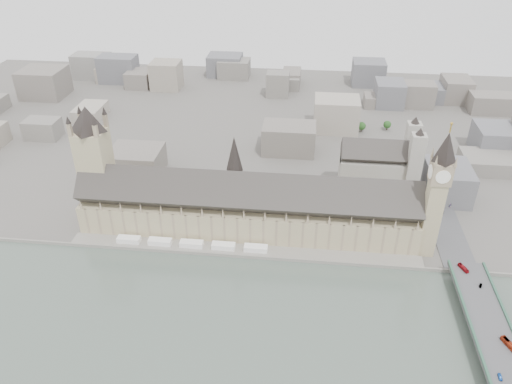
# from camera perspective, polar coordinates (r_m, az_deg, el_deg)

# --- Properties ---
(ground) EXTENTS (900.00, 900.00, 0.00)m
(ground) POSITION_cam_1_polar(r_m,az_deg,el_deg) (391.41, -1.37, -6.17)
(ground) COLOR #595651
(ground) RESTS_ON ground
(embankment_wall) EXTENTS (600.00, 1.50, 3.00)m
(embankment_wall) POSITION_cam_1_polar(r_m,az_deg,el_deg) (378.81, -1.68, -7.36)
(embankment_wall) COLOR slate
(embankment_wall) RESTS_ON ground
(river_terrace) EXTENTS (270.00, 15.00, 2.00)m
(river_terrace) POSITION_cam_1_polar(r_m,az_deg,el_deg) (384.94, -1.52, -6.73)
(river_terrace) COLOR slate
(river_terrace) RESTS_ON ground
(terrace_tents) EXTENTS (118.00, 7.00, 4.00)m
(terrace_tents) POSITION_cam_1_polar(r_m,az_deg,el_deg) (390.07, -7.38, -5.88)
(terrace_tents) COLOR white
(terrace_tents) RESTS_ON river_terrace
(palace_of_westminster) EXTENTS (265.00, 40.73, 55.44)m
(palace_of_westminster) POSITION_cam_1_polar(r_m,az_deg,el_deg) (394.20, -1.04, -1.82)
(palace_of_westminster) COLOR tan
(palace_of_westminster) RESTS_ON ground
(elizabeth_tower) EXTENTS (17.00, 17.00, 107.50)m
(elizabeth_tower) POSITION_cam_1_polar(r_m,az_deg,el_deg) (375.32, 20.06, 0.57)
(elizabeth_tower) COLOR tan
(elizabeth_tower) RESTS_ON ground
(victoria_tower) EXTENTS (30.00, 30.00, 100.00)m
(victoria_tower) POSITION_cam_1_polar(r_m,az_deg,el_deg) (414.88, -17.96, 3.53)
(victoria_tower) COLOR tan
(victoria_tower) RESTS_ON ground
(central_tower) EXTENTS (13.00, 13.00, 48.00)m
(central_tower) POSITION_cam_1_polar(r_m,az_deg,el_deg) (382.86, -2.46, 3.20)
(central_tower) COLOR #87745D
(central_tower) RESTS_ON ground
(westminster_bridge) EXTENTS (25.00, 325.00, 10.25)m
(westminster_bridge) POSITION_cam_1_polar(r_m,az_deg,el_deg) (341.70, 25.57, -15.67)
(westminster_bridge) COLOR #474749
(westminster_bridge) RESTS_ON ground
(westminster_abbey) EXTENTS (68.00, 36.00, 64.00)m
(westminster_abbey) POSITION_cam_1_polar(r_m,az_deg,el_deg) (460.35, 14.02, 2.75)
(westminster_abbey) COLOR #9D978D
(westminster_abbey) RESTS_ON ground
(city_skyline_inland) EXTENTS (720.00, 360.00, 38.00)m
(city_skyline_inland) POSITION_cam_1_polar(r_m,az_deg,el_deg) (595.94, 1.74, 9.74)
(city_skyline_inland) COLOR gray
(city_skyline_inland) RESTS_ON ground
(park_trees) EXTENTS (110.00, 30.00, 15.00)m
(park_trees) POSITION_cam_1_polar(r_m,az_deg,el_deg) (437.20, -1.65, -0.53)
(park_trees) COLOR #1D4318
(park_trees) RESTS_ON ground
(red_bus_north) EXTENTS (6.06, 9.78, 2.70)m
(red_bus_north) POSITION_cam_1_polar(r_m,az_deg,el_deg) (381.27, 22.61, -8.02)
(red_bus_north) COLOR maroon
(red_bus_north) RESTS_ON westminster_bridge
(red_bus_south) EXTENTS (7.02, 11.94, 3.28)m
(red_bus_south) POSITION_cam_1_polar(r_m,az_deg,el_deg) (337.08, 26.93, -15.22)
(red_bus_south) COLOR #AC3215
(red_bus_south) RESTS_ON westminster_bridge
(car_blue) EXTENTS (2.25, 4.91, 1.63)m
(car_blue) POSITION_cam_1_polar(r_m,az_deg,el_deg) (318.67, 26.14, -18.44)
(car_blue) COLOR #1B56B0
(car_blue) RESTS_ON westminster_bridge
(car_silver) EXTENTS (2.95, 4.51, 1.41)m
(car_silver) POSITION_cam_1_polar(r_m,az_deg,el_deg) (371.81, 24.29, -9.72)
(car_silver) COLOR gray
(car_silver) RESTS_ON westminster_bridge
(car_approach) EXTENTS (3.62, 5.33, 1.43)m
(car_approach) POSITION_cam_1_polar(r_m,az_deg,el_deg) (449.28, 21.29, -1.44)
(car_approach) COLOR gray
(car_approach) RESTS_ON westminster_bridge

